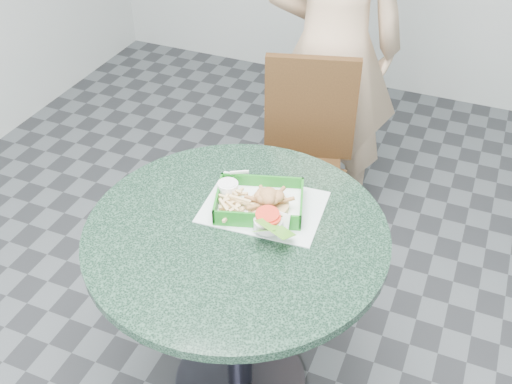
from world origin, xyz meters
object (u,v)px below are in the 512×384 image
at_px(food_basket, 259,209).
at_px(cafe_table, 237,274).
at_px(diner_person, 334,27).
at_px(sauce_ramekin, 234,187).
at_px(crab_sandwich, 266,206).
at_px(dining_chair, 301,154).

bearing_deg(food_basket, cafe_table, -103.31).
bearing_deg(cafe_table, diner_person, 92.64).
distance_m(cafe_table, sauce_ramekin, 0.28).
bearing_deg(sauce_ramekin, food_basket, -17.90).
distance_m(food_basket, crab_sandwich, 0.05).
bearing_deg(dining_chair, sauce_ramekin, -107.41).
distance_m(cafe_table, diner_person, 1.19).
distance_m(cafe_table, dining_chair, 0.78).
bearing_deg(diner_person, food_basket, 75.10).
relative_size(dining_chair, food_basket, 3.52).
xyz_separation_m(cafe_table, food_basket, (0.03, 0.12, 0.19)).
xyz_separation_m(diner_person, food_basket, (0.08, -1.01, -0.19)).
bearing_deg(cafe_table, food_basket, 76.69).
distance_m(diner_person, food_basket, 1.03).
relative_size(dining_chair, crab_sandwich, 7.32).
xyz_separation_m(cafe_table, diner_person, (-0.05, 1.13, 0.37)).
relative_size(cafe_table, food_basket, 3.46).
bearing_deg(cafe_table, crab_sandwich, 60.07).
height_order(cafe_table, diner_person, diner_person).
bearing_deg(cafe_table, dining_chair, 94.08).
relative_size(food_basket, crab_sandwich, 2.08).
bearing_deg(sauce_ramekin, diner_person, 88.72).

